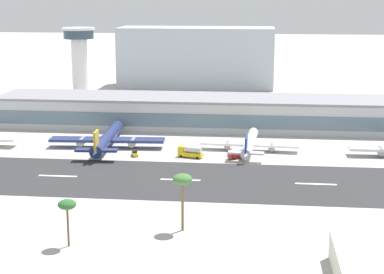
# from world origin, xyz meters

# --- Properties ---
(ground_plane) EXTENTS (1400.00, 1400.00, 0.00)m
(ground_plane) POSITION_xyz_m (0.00, 0.00, 0.00)
(ground_plane) COLOR #B2AFA8
(runway_strip) EXTENTS (800.00, 39.79, 0.08)m
(runway_strip) POSITION_xyz_m (0.00, -2.02, 0.04)
(runway_strip) COLOR #2D2D30
(runway_strip) RESTS_ON ground_plane
(runway_centreline_dash_3) EXTENTS (12.00, 1.20, 0.01)m
(runway_centreline_dash_3) POSITION_xyz_m (-39.35, -2.02, 0.09)
(runway_centreline_dash_3) COLOR white
(runway_centreline_dash_3) RESTS_ON runway_strip
(runway_centreline_dash_4) EXTENTS (12.00, 1.20, 0.01)m
(runway_centreline_dash_4) POSITION_xyz_m (-1.53, -2.02, 0.09)
(runway_centreline_dash_4) COLOR white
(runway_centreline_dash_4) RESTS_ON runway_strip
(runway_centreline_dash_5) EXTENTS (12.00, 1.20, 0.01)m
(runway_centreline_dash_5) POSITION_xyz_m (38.43, -2.02, 0.09)
(runway_centreline_dash_5) COLOR white
(runway_centreline_dash_5) RESTS_ON runway_strip
(terminal_building) EXTENTS (163.63, 28.60, 12.78)m
(terminal_building) POSITION_xyz_m (-5.71, 75.58, 6.40)
(terminal_building) COLOR #B7BABC
(terminal_building) RESTS_ON ground_plane
(control_tower) EXTENTS (16.02, 16.02, 38.11)m
(control_tower) POSITION_xyz_m (-68.21, 125.13, 23.55)
(control_tower) COLOR silver
(control_tower) RESTS_ON ground_plane
(distant_hotel_block) EXTENTS (90.92, 30.75, 35.15)m
(distant_hotel_block) POSITION_xyz_m (-16.28, 191.33, 17.57)
(distant_hotel_block) COLOR #A8B2BC
(distant_hotel_block) RESTS_ON ground_plane
(airliner_gold_tail_gate_1) EXTENTS (41.71, 49.16, 10.26)m
(airliner_gold_tail_gate_1) POSITION_xyz_m (-32.92, 34.53, 3.27)
(airliner_gold_tail_gate_1) COLOR navy
(airliner_gold_tail_gate_1) RESTS_ON ground_plane
(airliner_navy_tail_gate_2) EXTENTS (35.02, 40.31, 8.41)m
(airliner_navy_tail_gate_2) POSITION_xyz_m (18.30, 35.69, 2.68)
(airliner_navy_tail_gate_2) COLOR white
(airliner_navy_tail_gate_2) RESTS_ON ground_plane
(service_box_truck_0) EXTENTS (6.16, 5.66, 3.25)m
(service_box_truck_0) POSITION_xyz_m (14.12, 25.15, 1.79)
(service_box_truck_0) COLOR #B2231E
(service_box_truck_0) RESTS_ON ground_plane
(service_fuel_truck_1) EXTENTS (8.89, 4.83, 3.95)m
(service_fuel_truck_1) POSITION_xyz_m (-1.51, 24.70, 2.03)
(service_fuel_truck_1) COLOR gold
(service_fuel_truck_1) RESTS_ON ground_plane
(service_baggage_tug_2) EXTENTS (2.88, 3.57, 2.20)m
(service_baggage_tug_2) POSITION_xyz_m (-20.66, 24.21, 1.05)
(service_baggage_tug_2) COLOR gold
(service_baggage_tug_2) RESTS_ON ground_plane
(palm_tree_0) EXTENTS (4.03, 4.03, 10.77)m
(palm_tree_0) POSITION_xyz_m (-19.74, -54.92, 9.38)
(palm_tree_0) COLOR brown
(palm_tree_0) RESTS_ON ground_plane
(palm_tree_3) EXTENTS (4.54, 4.54, 13.81)m
(palm_tree_3) POSITION_xyz_m (4.12, -42.77, 12.01)
(palm_tree_3) COLOR brown
(palm_tree_3) RESTS_ON ground_plane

